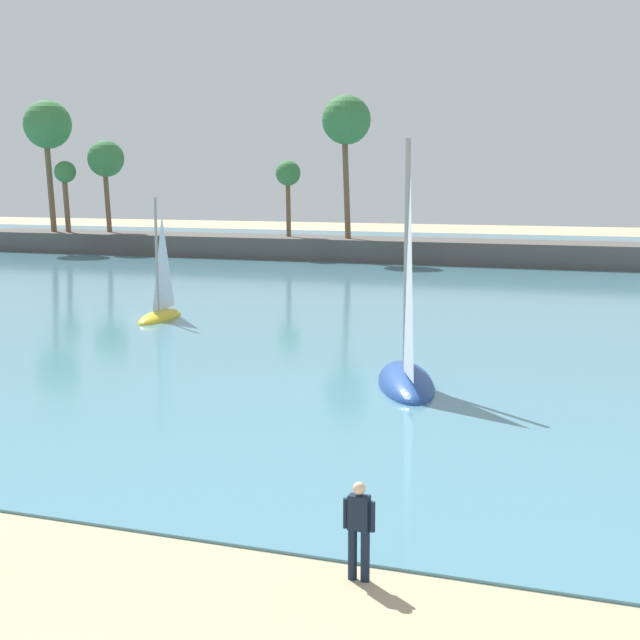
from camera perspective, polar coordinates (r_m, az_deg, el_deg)
The scene contains 5 objects.
sea at distance 64.39m, azimuth 14.94°, elevation 2.38°, with size 220.00×98.24×0.06m, color teal.
palm_headland at distance 73.49m, azimuth 13.64°, elevation 5.39°, with size 107.67×6.00×13.42m.
person_at_waterline at distance 15.84m, azimuth 2.34°, elevation -12.29°, with size 0.55×0.21×1.67m.
sailboat_near_shore at distance 44.88m, azimuth -9.51°, elevation 0.76°, with size 1.75×4.29×6.04m.
sailboat_mid_bay at distance 30.00m, azimuth 5.19°, elevation -2.55°, with size 3.60×5.92×8.25m.
Camera 1 is at (6.23, -5.69, 6.50)m, focal length 53.56 mm.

